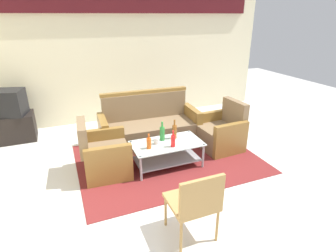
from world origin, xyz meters
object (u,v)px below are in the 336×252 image
at_px(bottle_green, 162,133).
at_px(bottle_red, 173,141).
at_px(armchair_right, 221,133).
at_px(bottle_brown, 174,131).
at_px(tv_stand, 12,128).
at_px(bottle_orange, 149,143).
at_px(armchair_left, 104,156).
at_px(cup, 157,141).
at_px(television, 7,103).
at_px(wicker_chair, 195,201).
at_px(coffee_table, 167,151).
at_px(couch, 149,128).

bearing_deg(bottle_green, bottle_red, -76.03).
xyz_separation_m(armchair_right, bottle_brown, (-0.97, -0.13, 0.24)).
bearing_deg(tv_stand, bottle_orange, -45.31).
height_order(armchair_left, bottle_orange, armchair_left).
xyz_separation_m(armchair_left, cup, (0.79, -0.15, 0.17)).
relative_size(television, wicker_chair, 0.82).
height_order(tv_stand, television, television).
height_order(coffee_table, bottle_orange, bottle_orange).
xyz_separation_m(bottle_green, cup, (-0.13, -0.10, -0.07)).
bearing_deg(armchair_right, television, 60.14).
relative_size(armchair_right, wicker_chair, 1.01).
bearing_deg(television, coffee_table, 154.53).
bearing_deg(cup, tv_stand, 138.17).
bearing_deg(tv_stand, bottle_brown, -36.65).
relative_size(bottle_brown, cup, 3.19).
bearing_deg(armchair_right, bottle_red, 106.39).
relative_size(bottle_brown, tv_stand, 0.40).
bearing_deg(bottle_brown, cup, -165.97).
bearing_deg(bottle_orange, couch, 71.29).
relative_size(bottle_brown, wicker_chair, 0.38).
distance_m(bottle_green, television, 3.02).
height_order(cup, wicker_chair, wicker_chair).
relative_size(tv_stand, television, 1.15).
relative_size(couch, tv_stand, 2.28).
xyz_separation_m(bottle_brown, bottle_green, (-0.21, 0.01, -0.00)).
relative_size(armchair_right, bottle_brown, 2.66).
bearing_deg(cup, bottle_orange, -147.95).
height_order(armchair_right, bottle_brown, armchair_right).
bearing_deg(armchair_right, coffee_table, 98.87).
bearing_deg(bottle_brown, couch, 102.40).
distance_m(armchair_right, wicker_chair, 2.31).
bearing_deg(couch, tv_stand, -23.01).
bearing_deg(tv_stand, cup, -41.83).
bearing_deg(armchair_left, bottle_green, 91.07).
bearing_deg(armchair_right, bottle_brown, 94.46).
bearing_deg(cup, television, 138.12).
bearing_deg(coffee_table, television, 139.66).
distance_m(couch, bottle_orange, 1.03).
bearing_deg(bottle_orange, bottle_green, 34.26).
distance_m(coffee_table, tv_stand, 3.12).
height_order(coffee_table, wicker_chair, wicker_chair).
height_order(bottle_orange, cup, bottle_orange).
xyz_separation_m(coffee_table, bottle_brown, (0.18, 0.11, 0.26)).
height_order(bottle_brown, cup, bottle_brown).
bearing_deg(wicker_chair, television, 120.37).
bearing_deg(cup, armchair_left, 169.47).
xyz_separation_m(armchair_left, bottle_green, (0.92, -0.05, 0.24)).
bearing_deg(bottle_green, television, 141.18).
xyz_separation_m(coffee_table, tv_stand, (-2.38, 2.01, -0.01)).
height_order(bottle_orange, wicker_chair, wicker_chair).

